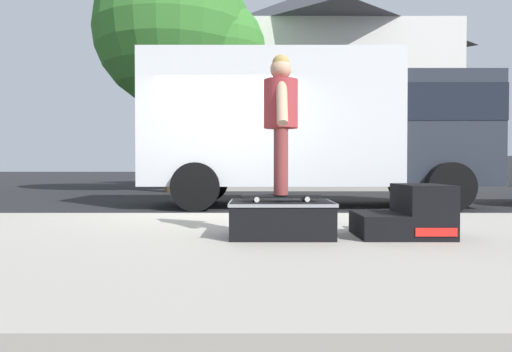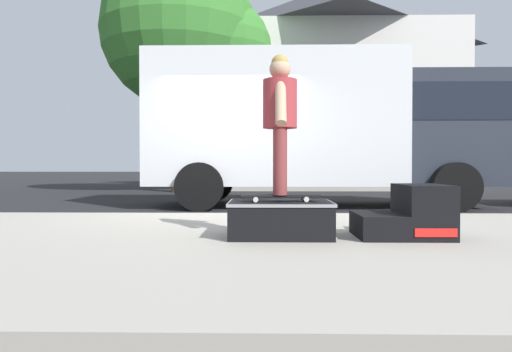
{
  "view_description": "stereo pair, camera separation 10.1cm",
  "coord_description": "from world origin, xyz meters",
  "px_view_note": "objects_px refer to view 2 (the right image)",
  "views": [
    {
      "loc": [
        0.53,
        -7.4,
        0.82
      ],
      "look_at": [
        0.51,
        -1.01,
        0.69
      ],
      "focal_mm": 32.17,
      "sensor_mm": 36.0,
      "label": 1
    },
    {
      "loc": [
        0.64,
        -7.4,
        0.82
      ],
      "look_at": [
        0.51,
        -1.01,
        0.69
      ],
      "focal_mm": 32.17,
      "sensor_mm": 36.0,
      "label": 2
    }
  ],
  "objects_px": {
    "skater_kid": "(280,112)",
    "street_tree_main": "(188,36)",
    "skateboard": "(280,196)",
    "box_truck": "(320,124)",
    "kicker_ramp": "(409,215)",
    "skate_box": "(280,218)"
  },
  "relations": [
    {
      "from": "skater_kid",
      "to": "street_tree_main",
      "type": "height_order",
      "value": "street_tree_main"
    },
    {
      "from": "skateboard",
      "to": "box_truck",
      "type": "xyz_separation_m",
      "value": [
        1.01,
        5.03,
        1.17
      ]
    },
    {
      "from": "skater_kid",
      "to": "kicker_ramp",
      "type": "bearing_deg",
      "value": 0.11
    },
    {
      "from": "box_truck",
      "to": "street_tree_main",
      "type": "height_order",
      "value": "street_tree_main"
    },
    {
      "from": "kicker_ramp",
      "to": "skateboard",
      "type": "height_order",
      "value": "kicker_ramp"
    },
    {
      "from": "street_tree_main",
      "to": "skater_kid",
      "type": "bearing_deg",
      "value": -75.61
    },
    {
      "from": "skateboard",
      "to": "box_truck",
      "type": "bearing_deg",
      "value": 78.71
    },
    {
      "from": "skate_box",
      "to": "skater_kid",
      "type": "distance_m",
      "value": 1.05
    },
    {
      "from": "skate_box",
      "to": "skateboard",
      "type": "relative_size",
      "value": 1.28
    },
    {
      "from": "skateboard",
      "to": "skater_kid",
      "type": "xyz_separation_m",
      "value": [
        0.0,
        0.0,
        0.83
      ]
    },
    {
      "from": "kicker_ramp",
      "to": "skateboard",
      "type": "relative_size",
      "value": 1.11
    },
    {
      "from": "skater_kid",
      "to": "box_truck",
      "type": "xyz_separation_m",
      "value": [
        1.01,
        5.03,
        0.34
      ]
    },
    {
      "from": "skater_kid",
      "to": "street_tree_main",
      "type": "bearing_deg",
      "value": 104.39
    },
    {
      "from": "skateboard",
      "to": "kicker_ramp",
      "type": "bearing_deg",
      "value": 0.11
    },
    {
      "from": "skate_box",
      "to": "street_tree_main",
      "type": "xyz_separation_m",
      "value": [
        -2.65,
        10.3,
        4.75
      ]
    },
    {
      "from": "skater_kid",
      "to": "street_tree_main",
      "type": "relative_size",
      "value": 0.18
    },
    {
      "from": "kicker_ramp",
      "to": "skateboard",
      "type": "distance_m",
      "value": 1.29
    },
    {
      "from": "skate_box",
      "to": "kicker_ramp",
      "type": "distance_m",
      "value": 1.27
    },
    {
      "from": "kicker_ramp",
      "to": "skater_kid",
      "type": "relative_size",
      "value": 0.63
    },
    {
      "from": "skate_box",
      "to": "box_truck",
      "type": "distance_m",
      "value": 5.32
    },
    {
      "from": "skateboard",
      "to": "skate_box",
      "type": "bearing_deg",
      "value": 38.58
    },
    {
      "from": "box_truck",
      "to": "street_tree_main",
      "type": "bearing_deg",
      "value": 124.71
    }
  ]
}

